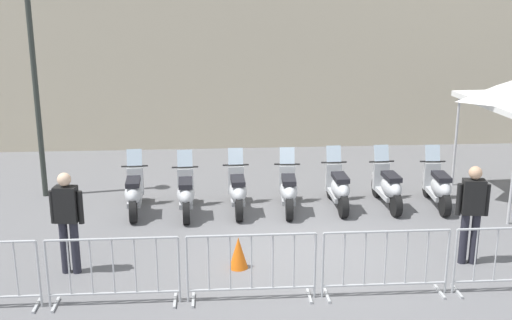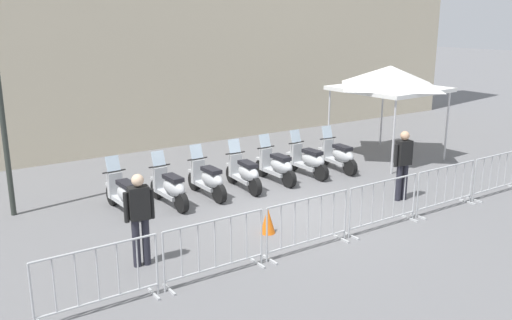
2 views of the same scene
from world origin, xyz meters
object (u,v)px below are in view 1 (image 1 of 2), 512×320
(motorcycle_3, at_px, (288,190))
(traffic_cone, at_px, (238,253))
(motorcycle_0, at_px, (134,193))
(barrier_segment_1, at_px, (114,272))
(officer_near_row_end, at_px, (472,209))
(barrier_segment_2, at_px, (251,268))
(motorcycle_6, at_px, (438,187))
(officer_mid_plaza, at_px, (67,217))
(barrier_segment_3, at_px, (385,264))
(motorcycle_4, at_px, (338,188))
(motorcycle_1, at_px, (186,194))
(motorcycle_5, at_px, (388,187))
(motorcycle_2, at_px, (237,191))
(street_lamp, at_px, (33,58))

(motorcycle_3, xyz_separation_m, traffic_cone, (-1.35, -2.63, -0.18))
(motorcycle_0, xyz_separation_m, barrier_segment_1, (-0.12, -3.93, 0.07))
(officer_near_row_end, bearing_deg, barrier_segment_1, -173.68)
(barrier_segment_2, distance_m, traffic_cone, 1.17)
(motorcycle_6, relative_size, officer_mid_plaza, 1.00)
(barrier_segment_1, xyz_separation_m, barrier_segment_3, (4.08, -0.28, 0.00))
(barrier_segment_3, bearing_deg, motorcycle_4, 85.35)
(motorcycle_1, relative_size, officer_near_row_end, 1.00)
(officer_mid_plaza, xyz_separation_m, traffic_cone, (2.77, -0.21, -0.71))
(barrier_segment_2, relative_size, barrier_segment_3, 1.00)
(motorcycle_1, relative_size, motorcycle_3, 1.00)
(officer_near_row_end, bearing_deg, motorcycle_5, 98.17)
(motorcycle_0, relative_size, motorcycle_2, 1.00)
(motorcycle_0, distance_m, motorcycle_6, 6.43)
(motorcycle_3, relative_size, officer_mid_plaza, 1.00)
(barrier_segment_3, height_order, officer_mid_plaza, officer_mid_plaza)
(traffic_cone, bearing_deg, motorcycle_1, 106.31)
(motorcycle_6, xyz_separation_m, barrier_segment_2, (-4.49, -3.55, 0.07))
(motorcycle_3, height_order, barrier_segment_1, motorcycle_3)
(motorcycle_0, relative_size, street_lamp, 0.34)
(motorcycle_1, distance_m, barrier_segment_2, 3.94)
(motorcycle_4, relative_size, barrier_segment_2, 0.88)
(motorcycle_4, relative_size, street_lamp, 0.34)
(motorcycle_3, bearing_deg, motorcycle_5, -2.05)
(barrier_segment_1, bearing_deg, barrier_segment_3, -3.87)
(motorcycle_0, xyz_separation_m, barrier_segment_2, (1.92, -4.06, 0.07))
(motorcycle_6, bearing_deg, motorcycle_5, 172.18)
(motorcycle_5, distance_m, barrier_segment_1, 6.52)
(motorcycle_0, bearing_deg, motorcycle_1, -11.89)
(motorcycle_0, relative_size, motorcycle_6, 1.00)
(motorcycle_6, bearing_deg, street_lamp, 166.98)
(motorcycle_4, height_order, motorcycle_5, same)
(motorcycle_4, distance_m, barrier_segment_3, 3.92)
(barrier_segment_3, bearing_deg, motorcycle_0, 133.31)
(traffic_cone, bearing_deg, officer_mid_plaza, 175.76)
(motorcycle_6, bearing_deg, barrier_segment_2, -141.68)
(motorcycle_6, bearing_deg, motorcycle_3, 176.04)
(motorcycle_0, bearing_deg, motorcycle_2, -5.43)
(motorcycle_4, distance_m, motorcycle_5, 1.08)
(barrier_segment_1, distance_m, barrier_segment_3, 4.09)
(motorcycle_2, height_order, motorcycle_6, same)
(motorcycle_2, relative_size, motorcycle_4, 1.00)
(motorcycle_2, distance_m, officer_near_row_end, 4.79)
(motorcycle_0, xyz_separation_m, officer_mid_plaza, (-0.92, -2.72, 0.53))
(barrier_segment_1, relative_size, officer_near_row_end, 1.13)
(motorcycle_6, distance_m, officer_near_row_end, 2.88)
(motorcycle_5, xyz_separation_m, barrier_segment_2, (-3.43, -3.69, 0.07))
(motorcycle_2, bearing_deg, motorcycle_6, -4.22)
(motorcycle_5, height_order, traffic_cone, motorcycle_5)
(motorcycle_5, xyz_separation_m, barrier_segment_1, (-5.47, -3.55, 0.07))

